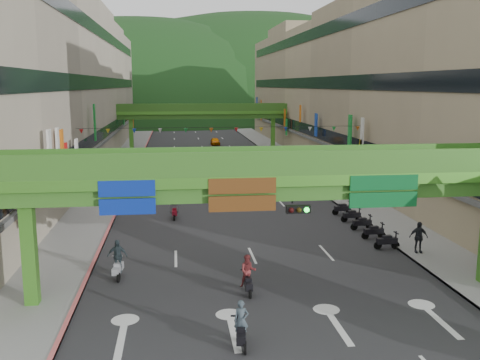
# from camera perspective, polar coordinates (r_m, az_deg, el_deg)

# --- Properties ---
(ground) EXTENTS (320.00, 320.00, 0.00)m
(ground) POSITION_cam_1_polar(r_m,az_deg,el_deg) (21.05, 6.30, -18.25)
(ground) COLOR black
(ground) RESTS_ON ground
(road_slab) EXTENTS (18.00, 140.00, 0.02)m
(road_slab) POSITION_cam_1_polar(r_m,az_deg,el_deg) (68.86, -3.25, 1.80)
(road_slab) COLOR #28282B
(road_slab) RESTS_ON ground
(sidewalk_left) EXTENTS (4.00, 140.00, 0.15)m
(sidewalk_left) POSITION_cam_1_polar(r_m,az_deg,el_deg) (69.03, -12.40, 1.65)
(sidewalk_left) COLOR gray
(sidewalk_left) RESTS_ON ground
(sidewalk_right) EXTENTS (4.00, 140.00, 0.15)m
(sidewalk_right) POSITION_cam_1_polar(r_m,az_deg,el_deg) (70.42, 5.72, 2.00)
(sidewalk_right) COLOR gray
(sidewalk_right) RESTS_ON ground
(curb_left) EXTENTS (0.20, 140.00, 0.18)m
(curb_left) POSITION_cam_1_polar(r_m,az_deg,el_deg) (68.87, -10.83, 1.70)
(curb_left) COLOR #CC5959
(curb_left) RESTS_ON ground
(curb_right) EXTENTS (0.20, 140.00, 0.18)m
(curb_right) POSITION_cam_1_polar(r_m,az_deg,el_deg) (70.03, 4.21, 1.99)
(curb_right) COLOR gray
(curb_right) RESTS_ON ground
(building_row_left) EXTENTS (12.80, 95.00, 19.00)m
(building_row_left) POSITION_cam_1_polar(r_m,az_deg,el_deg) (69.53, -19.30, 9.15)
(building_row_left) COLOR #9E937F
(building_row_left) RESTS_ON ground
(building_row_right) EXTENTS (12.80, 95.00, 19.00)m
(building_row_right) POSITION_cam_1_polar(r_m,az_deg,el_deg) (71.89, 12.12, 9.50)
(building_row_right) COLOR gray
(building_row_right) RESTS_ON ground
(overpass_near) EXTENTS (28.00, 12.27, 7.10)m
(overpass_near) POSITION_cam_1_polar(r_m,az_deg,el_deg) (24.45, 5.78, -1.19)
(overpass_near) COLOR #4C9E2D
(overpass_near) RESTS_ON ground
(overpass_far) EXTENTS (28.00, 2.20, 7.10)m
(overpass_far) POSITION_cam_1_polar(r_m,az_deg,el_deg) (83.24, -3.97, 6.97)
(overpass_far) COLOR #4C9E2D
(overpass_far) RESTS_ON ground
(hill_left) EXTENTS (168.00, 140.00, 112.00)m
(hill_left) POSITION_cam_1_polar(r_m,az_deg,el_deg) (178.59, -10.46, 6.77)
(hill_left) COLOR #1C4419
(hill_left) RESTS_ON ground
(hill_right) EXTENTS (208.00, 176.00, 128.00)m
(hill_right) POSITION_cam_1_polar(r_m,az_deg,el_deg) (200.41, 1.46, 7.29)
(hill_right) COLOR #1C4419
(hill_right) RESTS_ON ground
(bunting_string) EXTENTS (26.00, 0.36, 0.47)m
(bunting_string) POSITION_cam_1_polar(r_m,az_deg,el_deg) (48.36, -1.74, 5.36)
(bunting_string) COLOR black
(bunting_string) RESTS_ON ground
(scooter_rider_near) EXTENTS (0.66, 1.60, 1.89)m
(scooter_rider_near) POSITION_cam_1_polar(r_m,az_deg,el_deg) (21.21, 0.13, -15.34)
(scooter_rider_near) COLOR black
(scooter_rider_near) RESTS_ON ground
(scooter_rider_mid) EXTENTS (0.81, 1.60, 1.97)m
(scooter_rider_mid) POSITION_cam_1_polar(r_m,az_deg,el_deg) (26.07, 0.87, -10.00)
(scooter_rider_mid) COLOR black
(scooter_rider_mid) RESTS_ON ground
(scooter_rider_left) EXTENTS (1.08, 1.60, 2.11)m
(scooter_rider_left) POSITION_cam_1_polar(r_m,az_deg,el_deg) (28.73, -12.94, -8.23)
(scooter_rider_left) COLOR #9B9DA5
(scooter_rider_left) RESTS_ON ground
(scooter_rider_far) EXTENTS (0.86, 1.60, 2.06)m
(scooter_rider_far) POSITION_cam_1_polar(r_m,az_deg,el_deg) (40.46, -7.04, -2.70)
(scooter_rider_far) COLOR maroon
(scooter_rider_far) RESTS_ON ground
(parked_scooter_row) EXTENTS (1.60, 9.36, 1.08)m
(parked_scooter_row) POSITION_cam_1_polar(r_m,az_deg,el_deg) (38.13, 12.90, -4.49)
(parked_scooter_row) COLOR black
(parked_scooter_row) RESTS_ON ground
(car_silver) EXTENTS (2.02, 4.47, 1.42)m
(car_silver) POSITION_cam_1_polar(r_m,az_deg,el_deg) (65.52, -8.47, 1.90)
(car_silver) COLOR #A4A4AC
(car_silver) RESTS_ON ground
(car_yellow) EXTENTS (1.48, 3.62, 1.23)m
(car_yellow) POSITION_cam_1_polar(r_m,az_deg,el_deg) (89.54, -2.66, 4.13)
(car_yellow) COLOR orange
(car_yellow) RESTS_ON ground
(pedestrian_dark) EXTENTS (1.14, 0.57, 1.88)m
(pedestrian_dark) POSITION_cam_1_polar(r_m,az_deg,el_deg) (33.55, 18.49, -6.05)
(pedestrian_dark) COLOR black
(pedestrian_dark) RESTS_ON ground
(pedestrian_blue) EXTENTS (0.89, 0.61, 1.82)m
(pedestrian_blue) POSITION_cam_1_polar(r_m,az_deg,el_deg) (60.83, 8.31, 1.45)
(pedestrian_blue) COLOR #385366
(pedestrian_blue) RESTS_ON ground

